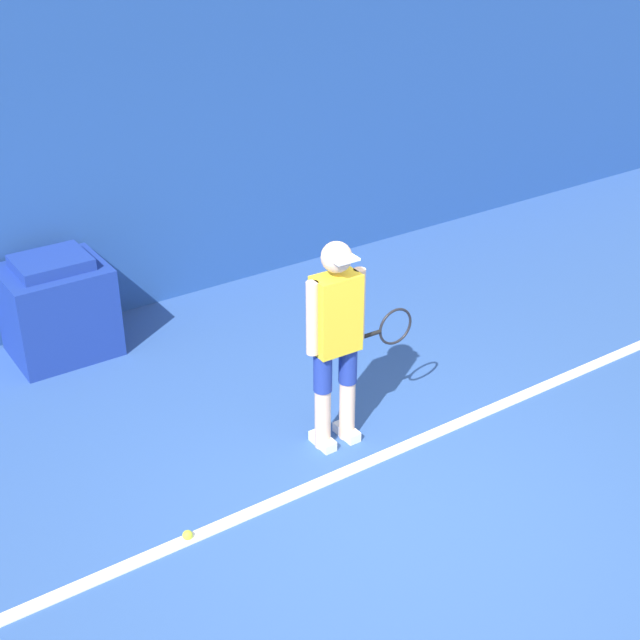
{
  "coord_description": "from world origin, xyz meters",
  "views": [
    {
      "loc": [
        -3.08,
        -3.61,
        4.01
      ],
      "look_at": [
        0.15,
        1.12,
        0.96
      ],
      "focal_mm": 50.0,
      "sensor_mm": 36.0,
      "label": 1
    }
  ],
  "objects": [
    {
      "name": "back_wall",
      "position": [
        0.0,
        3.88,
        1.59
      ],
      "size": [
        24.0,
        0.1,
        3.17
      ],
      "color": "#234C99",
      "rests_on": "ground_plane"
    },
    {
      "name": "covered_chair",
      "position": [
        -1.07,
        3.41,
        0.44
      ],
      "size": [
        0.87,
        0.75,
        0.92
      ],
      "color": "navy",
      "rests_on": "ground_plane"
    },
    {
      "name": "ground_plane",
      "position": [
        0.0,
        0.0,
        0.0
      ],
      "size": [
        24.0,
        24.0,
        0.0
      ],
      "primitive_type": "plane",
      "color": "#2D5193"
    },
    {
      "name": "tennis_ball",
      "position": [
        -1.28,
        0.57,
        0.03
      ],
      "size": [
        0.07,
        0.07,
        0.07
      ],
      "color": "#D1E533",
      "rests_on": "ground_plane"
    },
    {
      "name": "tennis_player",
      "position": [
        0.16,
        0.92,
        0.91
      ],
      "size": [
        0.93,
        0.29,
        1.64
      ],
      "rotation": [
        0.0,
        0.0,
        -0.03
      ],
      "color": "beige",
      "rests_on": "ground_plane"
    },
    {
      "name": "court_baseline",
      "position": [
        0.0,
        0.55,
        0.01
      ],
      "size": [
        21.6,
        0.1,
        0.01
      ],
      "color": "white",
      "rests_on": "ground_plane"
    }
  ]
}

